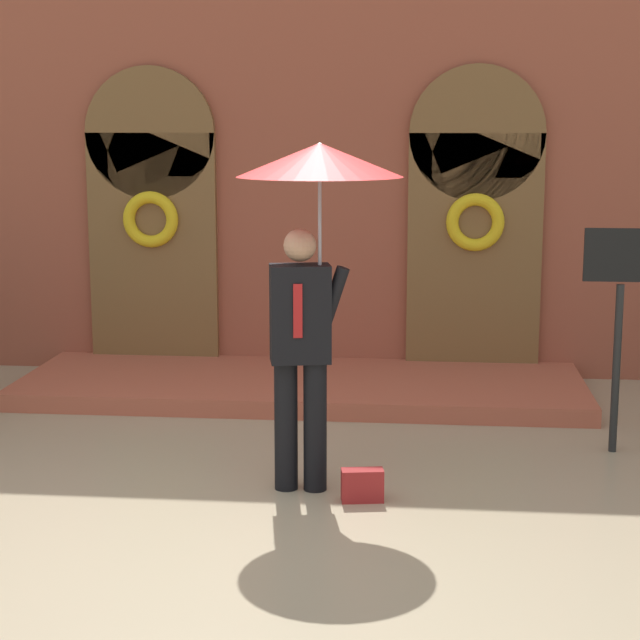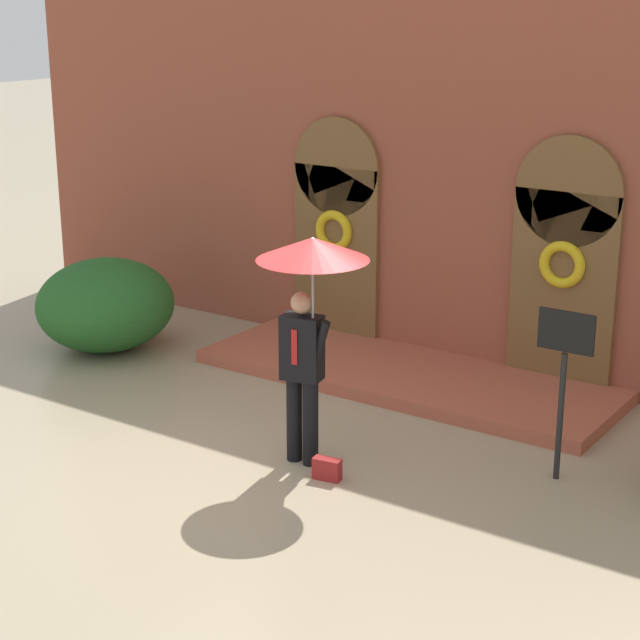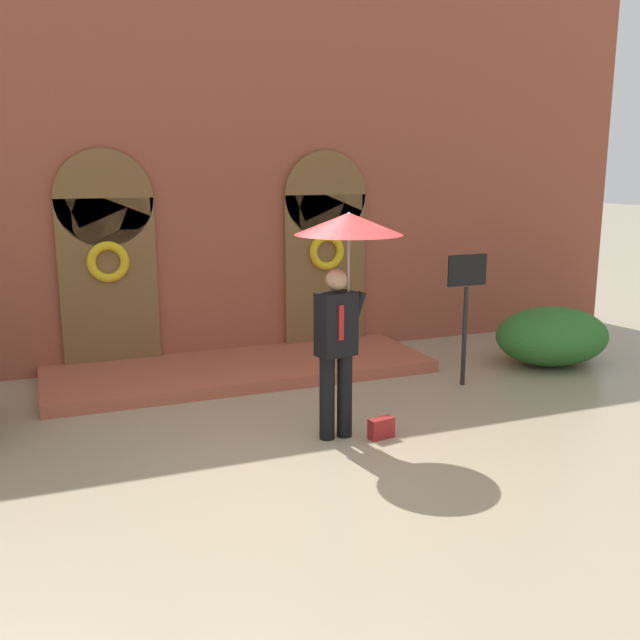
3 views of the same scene
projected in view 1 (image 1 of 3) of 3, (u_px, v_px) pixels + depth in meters
ground_plane at (247, 510)px, 6.97m from camera, size 80.00×80.00×0.00m
building_facade at (314, 104)px, 10.56m from camera, size 14.00×2.30×5.60m
person_with_umbrella at (315, 212)px, 7.02m from camera, size 1.10×1.10×2.36m
handbag at (362, 485)px, 7.11m from camera, size 0.30×0.16×0.22m
sign_post at (620, 302)px, 8.02m from camera, size 0.56×0.06×1.72m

